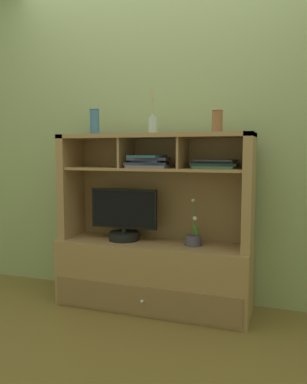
{
  "coord_description": "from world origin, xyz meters",
  "views": [
    {
      "loc": [
        0.93,
        -2.66,
        1.14
      ],
      "look_at": [
        0.0,
        0.0,
        0.86
      ],
      "focal_mm": 36.43,
      "sensor_mm": 36.0,
      "label": 1
    }
  ],
  "objects_px": {
    "magazine_stack_centre": "(148,162)",
    "accent_vase": "(217,121)",
    "diffuser_bottle": "(153,125)",
    "tv_monitor": "(124,219)",
    "ceramic_vase": "(95,122)",
    "magazine_stack_left": "(215,164)",
    "media_console": "(154,255)",
    "potted_orchid": "(194,239)"
  },
  "relations": [
    {
      "from": "magazine_stack_centre",
      "to": "accent_vase",
      "type": "bearing_deg",
      "value": 2.47
    },
    {
      "from": "diffuser_bottle",
      "to": "tv_monitor",
      "type": "bearing_deg",
      "value": -179.58
    },
    {
      "from": "magazine_stack_centre",
      "to": "ceramic_vase",
      "type": "bearing_deg",
      "value": 177.0
    },
    {
      "from": "magazine_stack_left",
      "to": "ceramic_vase",
      "type": "xyz_separation_m",
      "value": [
        -0.9,
        -0.06,
        0.31
      ]
    },
    {
      "from": "tv_monitor",
      "to": "diffuser_bottle",
      "type": "height_order",
      "value": "diffuser_bottle"
    },
    {
      "from": "tv_monitor",
      "to": "ceramic_vase",
      "type": "height_order",
      "value": "ceramic_vase"
    },
    {
      "from": "tv_monitor",
      "to": "accent_vase",
      "type": "height_order",
      "value": "accent_vase"
    },
    {
      "from": "accent_vase",
      "to": "magazine_stack_centre",
      "type": "bearing_deg",
      "value": -177.53
    },
    {
      "from": "diffuser_bottle",
      "to": "magazine_stack_centre",
      "type": "bearing_deg",
      "value": -134.58
    },
    {
      "from": "diffuser_bottle",
      "to": "ceramic_vase",
      "type": "xyz_separation_m",
      "value": [
        -0.46,
        -0.0,
        0.03
      ]
    },
    {
      "from": "media_console",
      "to": "accent_vase",
      "type": "xyz_separation_m",
      "value": [
        0.46,
        -0.03,
        0.97
      ]
    },
    {
      "from": "media_console",
      "to": "ceramic_vase",
      "type": "xyz_separation_m",
      "value": [
        -0.46,
        -0.03,
        0.99
      ]
    },
    {
      "from": "media_console",
      "to": "magazine_stack_centre",
      "type": "bearing_deg",
      "value": -119.02
    },
    {
      "from": "potted_orchid",
      "to": "ceramic_vase",
      "type": "xyz_separation_m",
      "value": [
        -0.77,
        -0.01,
        0.84
      ]
    },
    {
      "from": "ceramic_vase",
      "to": "tv_monitor",
      "type": "bearing_deg",
      "value": 0.7
    },
    {
      "from": "tv_monitor",
      "to": "accent_vase",
      "type": "bearing_deg",
      "value": -0.38
    },
    {
      "from": "media_console",
      "to": "potted_orchid",
      "type": "distance_m",
      "value": 0.34
    },
    {
      "from": "magazine_stack_centre",
      "to": "media_console",
      "type": "bearing_deg",
      "value": 60.98
    },
    {
      "from": "potted_orchid",
      "to": "accent_vase",
      "type": "height_order",
      "value": "accent_vase"
    },
    {
      "from": "diffuser_bottle",
      "to": "ceramic_vase",
      "type": "bearing_deg",
      "value": -179.44
    },
    {
      "from": "magazine_stack_left",
      "to": "magazine_stack_centre",
      "type": "height_order",
      "value": "magazine_stack_centre"
    },
    {
      "from": "media_console",
      "to": "tv_monitor",
      "type": "bearing_deg",
      "value": -174.32
    },
    {
      "from": "potted_orchid",
      "to": "accent_vase",
      "type": "distance_m",
      "value": 0.84
    },
    {
      "from": "media_console",
      "to": "magazine_stack_left",
      "type": "xyz_separation_m",
      "value": [
        0.44,
        0.04,
        0.68
      ]
    },
    {
      "from": "magazine_stack_centre",
      "to": "accent_vase",
      "type": "xyz_separation_m",
      "value": [
        0.49,
        0.02,
        0.28
      ]
    },
    {
      "from": "media_console",
      "to": "diffuser_bottle",
      "type": "relative_size",
      "value": 4.58
    },
    {
      "from": "diffuser_bottle",
      "to": "accent_vase",
      "type": "bearing_deg",
      "value": -0.77
    },
    {
      "from": "magazine_stack_centre",
      "to": "ceramic_vase",
      "type": "relative_size",
      "value": 1.69
    },
    {
      "from": "media_console",
      "to": "potted_orchid",
      "type": "height_order",
      "value": "media_console"
    },
    {
      "from": "magazine_stack_left",
      "to": "diffuser_bottle",
      "type": "height_order",
      "value": "diffuser_bottle"
    },
    {
      "from": "tv_monitor",
      "to": "accent_vase",
      "type": "distance_m",
      "value": 0.99
    },
    {
      "from": "magazine_stack_centre",
      "to": "tv_monitor",
      "type": "bearing_deg",
      "value": 172.8
    },
    {
      "from": "potted_orchid",
      "to": "magazine_stack_centre",
      "type": "xyz_separation_m",
      "value": [
        -0.33,
        -0.03,
        0.55
      ]
    },
    {
      "from": "diffuser_bottle",
      "to": "ceramic_vase",
      "type": "distance_m",
      "value": 0.46
    },
    {
      "from": "media_console",
      "to": "magazine_stack_centre",
      "type": "distance_m",
      "value": 0.69
    },
    {
      "from": "ceramic_vase",
      "to": "accent_vase",
      "type": "relative_size",
      "value": 1.26
    },
    {
      "from": "tv_monitor",
      "to": "ceramic_vase",
      "type": "xyz_separation_m",
      "value": [
        -0.23,
        -0.0,
        0.73
      ]
    },
    {
      "from": "potted_orchid",
      "to": "accent_vase",
      "type": "xyz_separation_m",
      "value": [
        0.16,
        -0.01,
        0.82
      ]
    },
    {
      "from": "potted_orchid",
      "to": "magazine_stack_left",
      "type": "distance_m",
      "value": 0.55
    },
    {
      "from": "accent_vase",
      "to": "magazine_stack_left",
      "type": "bearing_deg",
      "value": 110.13
    },
    {
      "from": "tv_monitor",
      "to": "potted_orchid",
      "type": "relative_size",
      "value": 1.56
    },
    {
      "from": "magazine_stack_centre",
      "to": "ceramic_vase",
      "type": "xyz_separation_m",
      "value": [
        -0.43,
        0.02,
        0.3
      ]
    }
  ]
}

